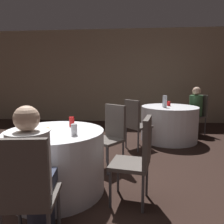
{
  "coord_description": "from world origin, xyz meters",
  "views": [
    {
      "loc": [
        1.14,
        -2.26,
        1.35
      ],
      "look_at": [
        0.83,
        0.97,
        0.84
      ],
      "focal_mm": 35.0,
      "sensor_mm": 36.0,
      "label": 1
    }
  ],
  "objects_px": {
    "table_far": "(169,123)",
    "chair_near_south": "(26,188)",
    "table_near": "(56,161)",
    "chair_far_northeast": "(198,111)",
    "person_green_jacket": "(194,111)",
    "pizza_plate_near": "(43,129)",
    "soda_can_silver": "(74,130)",
    "chair_far_southwest": "(135,120)",
    "soda_can_blue": "(28,133)",
    "chair_near_northeast": "(112,131)",
    "person_white_shirt": "(33,175)",
    "chair_near_east": "(139,154)",
    "soda_can_red": "(72,122)",
    "bottle_far": "(165,101)"
  },
  "relations": [
    {
      "from": "chair_near_northeast",
      "to": "chair_near_east",
      "type": "bearing_deg",
      "value": 148.23
    },
    {
      "from": "chair_near_south",
      "to": "person_white_shirt",
      "type": "xyz_separation_m",
      "value": [
        -0.02,
        0.17,
        0.02
      ]
    },
    {
      "from": "table_far",
      "to": "bottle_far",
      "type": "height_order",
      "value": "bottle_far"
    },
    {
      "from": "chair_near_northeast",
      "to": "bottle_far",
      "type": "relative_size",
      "value": 3.82
    },
    {
      "from": "table_far",
      "to": "chair_near_east",
      "type": "relative_size",
      "value": 1.27
    },
    {
      "from": "chair_far_southwest",
      "to": "soda_can_red",
      "type": "height_order",
      "value": "chair_far_southwest"
    },
    {
      "from": "chair_far_northeast",
      "to": "chair_far_southwest",
      "type": "distance_m",
      "value": 2.04
    },
    {
      "from": "soda_can_blue",
      "to": "soda_can_silver",
      "type": "relative_size",
      "value": 1.0
    },
    {
      "from": "table_near",
      "to": "table_far",
      "type": "distance_m",
      "value": 2.9
    },
    {
      "from": "table_far",
      "to": "soda_can_silver",
      "type": "distance_m",
      "value": 2.93
    },
    {
      "from": "table_near",
      "to": "soda_can_blue",
      "type": "height_order",
      "value": "soda_can_blue"
    },
    {
      "from": "person_green_jacket",
      "to": "soda_can_silver",
      "type": "height_order",
      "value": "person_green_jacket"
    },
    {
      "from": "soda_can_red",
      "to": "table_far",
      "type": "bearing_deg",
      "value": 53.65
    },
    {
      "from": "chair_far_southwest",
      "to": "soda_can_blue",
      "type": "xyz_separation_m",
      "value": [
        -1.09,
        -2.02,
        0.25
      ]
    },
    {
      "from": "soda_can_silver",
      "to": "chair_near_northeast",
      "type": "bearing_deg",
      "value": 72.66
    },
    {
      "from": "person_green_jacket",
      "to": "soda_can_blue",
      "type": "relative_size",
      "value": 9.36
    },
    {
      "from": "person_white_shirt",
      "to": "soda_can_silver",
      "type": "xyz_separation_m",
      "value": [
        0.17,
        0.63,
        0.23
      ]
    },
    {
      "from": "chair_near_south",
      "to": "person_white_shirt",
      "type": "bearing_deg",
      "value": 90.0
    },
    {
      "from": "table_far",
      "to": "chair_near_south",
      "type": "relative_size",
      "value": 1.27
    },
    {
      "from": "table_near",
      "to": "soda_can_silver",
      "type": "xyz_separation_m",
      "value": [
        0.28,
        -0.18,
        0.43
      ]
    },
    {
      "from": "chair_near_east",
      "to": "bottle_far",
      "type": "xyz_separation_m",
      "value": [
        0.59,
        2.36,
        0.31
      ]
    },
    {
      "from": "chair_near_south",
      "to": "soda_can_blue",
      "type": "relative_size",
      "value": 7.78
    },
    {
      "from": "table_far",
      "to": "chair_near_south",
      "type": "bearing_deg",
      "value": -115.09
    },
    {
      "from": "chair_far_southwest",
      "to": "pizza_plate_near",
      "type": "bearing_deg",
      "value": -76.67
    },
    {
      "from": "person_white_shirt",
      "to": "soda_can_blue",
      "type": "bearing_deg",
      "value": 111.76
    },
    {
      "from": "chair_near_south",
      "to": "person_white_shirt",
      "type": "height_order",
      "value": "person_white_shirt"
    },
    {
      "from": "soda_can_silver",
      "to": "bottle_far",
      "type": "xyz_separation_m",
      "value": [
        1.28,
        2.37,
        0.06
      ]
    },
    {
      "from": "table_near",
      "to": "chair_far_northeast",
      "type": "xyz_separation_m",
      "value": [
        2.48,
        3.0,
        0.19
      ]
    },
    {
      "from": "soda_can_blue",
      "to": "chair_far_southwest",
      "type": "bearing_deg",
      "value": 61.63
    },
    {
      "from": "pizza_plate_near",
      "to": "soda_can_silver",
      "type": "height_order",
      "value": "soda_can_silver"
    },
    {
      "from": "soda_can_red",
      "to": "chair_near_south",
      "type": "bearing_deg",
      "value": -90.15
    },
    {
      "from": "person_white_shirt",
      "to": "chair_near_south",
      "type": "bearing_deg",
      "value": -90.0
    },
    {
      "from": "chair_near_east",
      "to": "soda_can_blue",
      "type": "distance_m",
      "value": 1.16
    },
    {
      "from": "table_near",
      "to": "person_green_jacket",
      "type": "distance_m",
      "value": 3.73
    },
    {
      "from": "chair_near_east",
      "to": "person_green_jacket",
      "type": "xyz_separation_m",
      "value": [
        1.37,
        3.07,
        0.01
      ]
    },
    {
      "from": "pizza_plate_near",
      "to": "soda_can_red",
      "type": "bearing_deg",
      "value": 36.49
    },
    {
      "from": "soda_can_red",
      "to": "chair_far_northeast",
      "type": "bearing_deg",
      "value": 49.76
    },
    {
      "from": "soda_can_silver",
      "to": "person_white_shirt",
      "type": "bearing_deg",
      "value": -105.19
    },
    {
      "from": "chair_near_south",
      "to": "chair_far_southwest",
      "type": "relative_size",
      "value": 1.0
    },
    {
      "from": "chair_near_northeast",
      "to": "pizza_plate_near",
      "type": "relative_size",
      "value": 4.31
    },
    {
      "from": "chair_near_northeast",
      "to": "table_far",
      "type": "bearing_deg",
      "value": -88.88
    },
    {
      "from": "chair_near_east",
      "to": "person_white_shirt",
      "type": "bearing_deg",
      "value": 136.64
    },
    {
      "from": "person_green_jacket",
      "to": "pizza_plate_near",
      "type": "xyz_separation_m",
      "value": [
        -2.5,
        -2.87,
        0.18
      ]
    },
    {
      "from": "table_near",
      "to": "table_far",
      "type": "relative_size",
      "value": 0.95
    },
    {
      "from": "pizza_plate_near",
      "to": "chair_near_east",
      "type": "bearing_deg",
      "value": -9.73
    },
    {
      "from": "person_green_jacket",
      "to": "table_near",
      "type": "bearing_deg",
      "value": 101.22
    },
    {
      "from": "person_green_jacket",
      "to": "soda_can_silver",
      "type": "relative_size",
      "value": 9.36
    },
    {
      "from": "chair_near_south",
      "to": "pizza_plate_near",
      "type": "bearing_deg",
      "value": 98.16
    },
    {
      "from": "chair_far_northeast",
      "to": "chair_far_southwest",
      "type": "xyz_separation_m",
      "value": [
        -1.53,
        -1.34,
        0.0
      ]
    },
    {
      "from": "chair_near_south",
      "to": "chair_far_southwest",
      "type": "height_order",
      "value": "same"
    }
  ]
}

